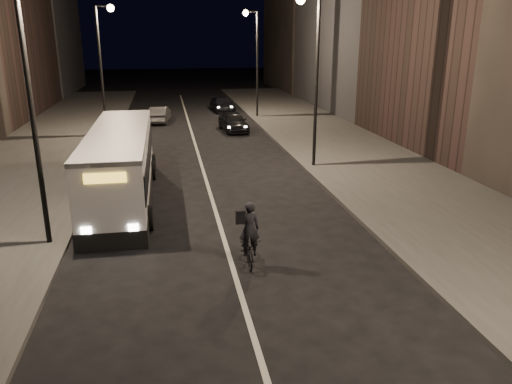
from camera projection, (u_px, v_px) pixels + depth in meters
name	position (u px, v px, depth m)	size (l,w,h in m)	color
ground	(240.00, 291.00, 13.30)	(180.00, 180.00, 0.00)	black
sidewalk_right	(353.00, 155.00, 27.85)	(7.00, 70.00, 0.16)	#333331
sidewalk_left	(31.00, 169.00, 24.97)	(7.00, 70.00, 0.16)	#333331
streetlight_right_mid	(312.00, 60.00, 23.83)	(1.20, 0.44, 8.12)	black
streetlight_right_far	(254.00, 50.00, 38.83)	(1.20, 0.44, 8.12)	black
streetlight_left_near	(37.00, 77.00, 14.52)	(1.20, 0.44, 8.12)	black
streetlight_left_far	(104.00, 53.00, 31.40)	(1.20, 0.44, 8.12)	black
city_bus	(121.00, 162.00, 20.28)	(2.54, 10.76, 2.89)	silver
cyclist_on_bicycle	(248.00, 243.00, 14.71)	(0.66, 1.75, 2.00)	black
car_near	(233.00, 122.00, 34.89)	(1.59, 3.95, 1.35)	black
car_mid	(160.00, 114.00, 38.31)	(1.32, 3.79, 1.25)	#2F3032
car_far	(222.00, 104.00, 43.86)	(1.72, 4.23, 1.23)	black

